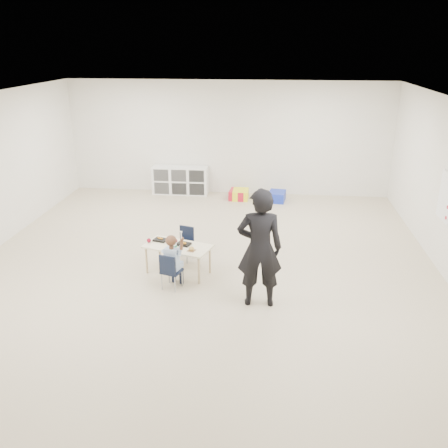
# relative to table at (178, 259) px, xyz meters

# --- Properties ---
(room) EXTENTS (9.00, 9.02, 2.80)m
(room) POSITION_rel_table_xyz_m (0.38, 0.14, 1.15)
(room) COLOR #C2B295
(room) RESTS_ON ground
(table) EXTENTS (1.20, 0.84, 0.50)m
(table) POSITION_rel_table_xyz_m (0.00, 0.00, 0.00)
(table) COLOR #F9E9C7
(table) RESTS_ON ground
(chair_near) EXTENTS (0.36, 0.34, 0.60)m
(chair_near) POSITION_rel_table_xyz_m (-0.00, -0.51, 0.05)
(chair_near) COLOR black
(chair_near) RESTS_ON ground
(chair_far) EXTENTS (0.36, 0.34, 0.60)m
(chair_far) POSITION_rel_table_xyz_m (0.00, 0.51, 0.05)
(chair_far) COLOR black
(chair_far) RESTS_ON ground
(child) EXTENTS (0.50, 0.50, 0.94)m
(child) POSITION_rel_table_xyz_m (-0.00, -0.51, 0.22)
(child) COLOR #B7D3F8
(child) RESTS_ON chair_near
(lunch_tray_near) EXTENTS (0.26, 0.22, 0.03)m
(lunch_tray_near) POSITION_rel_table_xyz_m (0.09, 0.04, 0.26)
(lunch_tray_near) COLOR black
(lunch_tray_near) RESTS_ON table
(lunch_tray_far) EXTENTS (0.26, 0.22, 0.03)m
(lunch_tray_far) POSITION_rel_table_xyz_m (-0.33, 0.18, 0.26)
(lunch_tray_far) COLOR black
(lunch_tray_far) RESTS_ON table
(milk_carton) EXTENTS (0.09, 0.09, 0.10)m
(milk_carton) POSITION_rel_table_xyz_m (-0.05, -0.09, 0.29)
(milk_carton) COLOR white
(milk_carton) RESTS_ON table
(bread_roll) EXTENTS (0.09, 0.09, 0.07)m
(bread_roll) POSITION_rel_table_xyz_m (0.26, -0.17, 0.28)
(bread_roll) COLOR tan
(bread_roll) RESTS_ON table
(apple_near) EXTENTS (0.07, 0.07, 0.07)m
(apple_near) POSITION_rel_table_xyz_m (-0.06, 0.11, 0.28)
(apple_near) COLOR maroon
(apple_near) RESTS_ON table
(apple_far) EXTENTS (0.07, 0.07, 0.07)m
(apple_far) POSITION_rel_table_xyz_m (-0.51, 0.08, 0.28)
(apple_far) COLOR maroon
(apple_far) RESTS_ON table
(cubby_shelf) EXTENTS (1.40, 0.40, 0.70)m
(cubby_shelf) POSITION_rel_table_xyz_m (-0.82, 4.42, 0.10)
(cubby_shelf) COLOR white
(cubby_shelf) RESTS_ON ground
(rules_poster) EXTENTS (0.02, 0.60, 0.80)m
(rules_poster) POSITION_rel_table_xyz_m (4.36, 0.74, 1.00)
(rules_poster) COLOR white
(rules_poster) RESTS_ON room
(adult) EXTENTS (0.68, 0.48, 1.79)m
(adult) POSITION_rel_table_xyz_m (1.37, -0.86, 0.64)
(adult) COLOR black
(adult) RESTS_ON ground
(bin_red) EXTENTS (0.41, 0.50, 0.23)m
(bin_red) POSITION_rel_table_xyz_m (0.66, 4.12, -0.14)
(bin_red) COLOR red
(bin_red) RESTS_ON ground
(bin_yellow) EXTENTS (0.38, 0.48, 0.24)m
(bin_yellow) POSITION_rel_table_xyz_m (0.75, 4.12, -0.14)
(bin_yellow) COLOR #FBF31A
(bin_yellow) RESTS_ON ground
(bin_blue) EXTENTS (0.44, 0.54, 0.24)m
(bin_blue) POSITION_rel_table_xyz_m (1.64, 4.05, -0.13)
(bin_blue) COLOR #172EB2
(bin_blue) RESTS_ON ground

